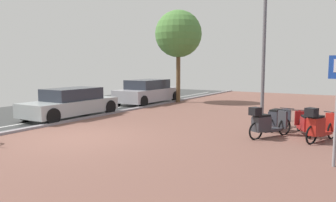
{
  "coord_description": "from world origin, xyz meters",
  "views": [
    {
      "loc": [
        7.54,
        -7.04,
        2.21
      ],
      "look_at": [
        2.38,
        1.53,
        1.13
      ],
      "focal_mm": 35.14,
      "sensor_mm": 36.0,
      "label": 1
    }
  ],
  "objects": [
    {
      "name": "parked_car_far",
      "position": [
        -3.41,
        8.82,
        0.66
      ],
      "size": [
        1.95,
        4.39,
        1.38
      ],
      "color": "#A8A4AB",
      "rests_on": "ground"
    },
    {
      "name": "scooter_near",
      "position": [
        6.45,
        3.22,
        0.47
      ],
      "size": [
        0.88,
        1.6,
        1.06
      ],
      "color": "black",
      "rests_on": "ground"
    },
    {
      "name": "parked_car_near",
      "position": [
        -3.27,
        2.82,
        0.6
      ],
      "size": [
        1.79,
        4.27,
        1.24
      ],
      "color": "#A2A8A8",
      "rests_on": "ground"
    },
    {
      "name": "scooter_mid",
      "position": [
        5.04,
        4.4,
        0.39
      ],
      "size": [
        0.61,
        1.76,
        0.77
      ],
      "color": "black",
      "rests_on": "ground"
    },
    {
      "name": "street_tree",
      "position": [
        -2.13,
        10.2,
        4.05
      ],
      "size": [
        2.77,
        2.77,
        5.46
      ],
      "color": "brown",
      "rests_on": "ground"
    },
    {
      "name": "ground",
      "position": [
        1.43,
        0.0,
        -0.02
      ],
      "size": [
        21.0,
        40.0,
        0.13
      ],
      "color": "#323433"
    },
    {
      "name": "lamp_post",
      "position": [
        4.02,
        6.14,
        3.02
      ],
      "size": [
        0.2,
        0.52,
        5.4
      ],
      "color": "slate",
      "rests_on": "ground"
    },
    {
      "name": "scooter_far",
      "position": [
        4.99,
        3.0,
        0.45
      ],
      "size": [
        1.02,
        1.63,
        1.0
      ],
      "color": "black",
      "rests_on": "ground"
    },
    {
      "name": "scooter_extra",
      "position": [
        5.96,
        3.99,
        0.36
      ],
      "size": [
        0.85,
        1.56,
        0.75
      ],
      "color": "black",
      "rests_on": "ground"
    }
  ]
}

